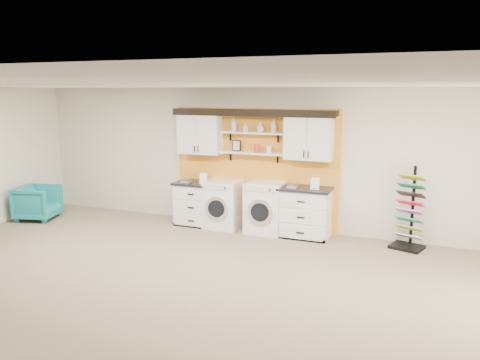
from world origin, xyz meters
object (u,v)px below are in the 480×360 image
at_px(base_cabinet_right, 305,212).
at_px(dryer, 266,207).
at_px(sample_rack, 409,222).
at_px(armchair, 38,203).
at_px(washer, 223,204).
at_px(base_cabinet_left, 198,203).

relative_size(base_cabinet_right, dryer, 0.97).
bearing_deg(sample_rack, armchair, -155.01).
relative_size(washer, armchair, 1.20).
xyz_separation_m(washer, armchair, (-3.95, -0.94, -0.12)).
height_order(base_cabinet_right, armchair, base_cabinet_right).
height_order(base_cabinet_left, armchair, base_cabinet_left).
height_order(base_cabinet_right, washer, washer).
distance_m(washer, armchair, 4.06).
xyz_separation_m(base_cabinet_left, washer, (0.58, -0.00, 0.04)).
height_order(base_cabinet_left, base_cabinet_right, base_cabinet_right).
relative_size(base_cabinet_right, washer, 1.01).
bearing_deg(base_cabinet_right, dryer, -179.75).
xyz_separation_m(base_cabinet_right, dryer, (-0.78, -0.00, 0.02)).
height_order(base_cabinet_left, washer, washer).
distance_m(base_cabinet_left, dryer, 1.48).
bearing_deg(armchair, base_cabinet_right, -96.25).
bearing_deg(base_cabinet_right, washer, -179.89).
bearing_deg(sample_rack, dryer, -161.66).
xyz_separation_m(sample_rack, armchair, (-7.49, -0.97, -0.12)).
bearing_deg(armchair, sample_rack, -98.34).
relative_size(dryer, sample_rack, 0.69).
relative_size(base_cabinet_right, armchair, 1.21).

